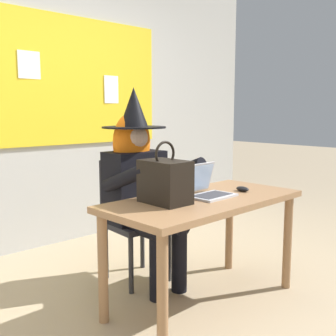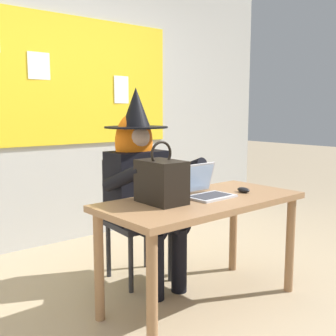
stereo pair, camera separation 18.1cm
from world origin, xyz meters
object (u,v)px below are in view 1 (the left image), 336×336
Objects in this scene: laptop at (206,189)px; computer_mouse at (242,189)px; desk_main at (204,213)px; handbag at (165,181)px; chair_at_desk at (131,212)px; person_costumed at (140,177)px.

laptop is 0.31m from computer_mouse.
desk_main is 0.37m from handbag.
chair_at_desk is 0.31m from person_costumed.
person_costumed is (-0.01, -0.12, 0.29)m from chair_at_desk.
chair_at_desk is 0.73m from handbag.
person_costumed reaches higher than laptop.
handbag is at bearing 167.09° from desk_main.
laptop reaches higher than chair_at_desk.
computer_mouse is at bearing -6.10° from desk_main.
computer_mouse is (0.35, -0.04, 0.12)m from desk_main.
desk_main is 0.16m from laptop.
laptop is (0.13, -0.65, 0.25)m from chair_at_desk.
laptop is 2.97× the size of computer_mouse.
chair_at_desk is 0.71m from laptop.
desk_main is at bearing -153.61° from laptop.
laptop is (0.13, -0.53, -0.03)m from person_costumed.
person_costumed is 13.81× the size of computer_mouse.
chair_at_desk reaches higher than desk_main.
computer_mouse is at bearing 37.57° from person_costumed.
desk_main is 3.61× the size of handbag.
desk_main is 13.11× the size of computer_mouse.
person_costumed is 0.55m from laptop.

